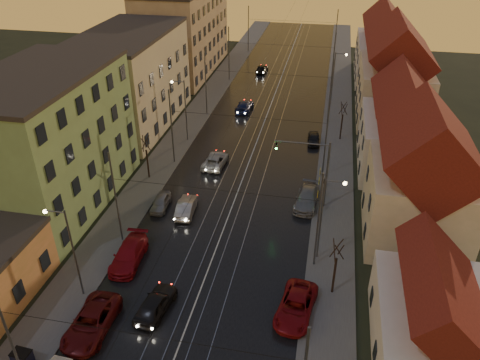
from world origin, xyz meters
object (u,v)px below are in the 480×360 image
Objects in this scene: driving_car_3 at (244,106)px; dumpster at (23,359)px; street_lamp_1 at (326,212)px; parked_right_1 at (307,198)px; street_lamp_2 at (183,105)px; parked_left_2 at (129,254)px; street_lamp_3 at (336,73)px; street_lamp_0 at (68,245)px; driving_car_1 at (186,207)px; parked_right_0 at (296,306)px; parked_left_1 at (91,322)px; driving_car_0 at (155,304)px; traffic_light_mast at (317,166)px; parked_right_2 at (314,139)px; driving_car_2 at (215,160)px; driving_car_4 at (262,69)px; parked_left_3 at (161,202)px.

dumpster is at bearing 85.13° from driving_car_3.
street_lamp_1 is 9.25m from parked_right_1.
street_lamp_2 is 24.05m from parked_left_2.
street_lamp_2 is at bearing -138.69° from street_lamp_3.
street_lamp_0 reaches higher than driving_car_1.
parked_right_0 is at bearing -102.69° from street_lamp_1.
parked_left_1 is 7.49m from parked_left_2.
driving_car_0 is at bearing -116.03° from parked_right_1.
street_lamp_2 reaches higher than traffic_light_mast.
street_lamp_3 is at bearing 77.93° from parked_right_2.
street_lamp_0 is 1.65× the size of driving_car_2.
street_lamp_1 is 1.41× the size of parked_left_1.
driving_car_0 is 0.90× the size of driving_car_3.
driving_car_2 is 12.59m from parked_right_1.
driving_car_2 is at bearing -46.66° from street_lamp_2.
street_lamp_0 reaches higher than dumpster.
parked_left_1 is at bearing 54.78° from dumpster.
street_lamp_0 is 1.76× the size of driving_car_0.
street_lamp_1 is at bearing 34.95° from parked_left_1.
driving_car_1 is (-1.51, 12.84, -0.05)m from driving_car_0.
driving_car_3 is (5.61, 39.19, -4.15)m from street_lamp_0.
driving_car_3 is (-0.83, 39.68, -0.04)m from driving_car_0.
driving_car_3 is 39.47m from parked_right_0.
driving_car_0 reaches higher than driving_car_4.
street_lamp_1 is 8.08m from traffic_light_mast.
street_lamp_3 reaches higher than parked_left_1.
street_lamp_3 is 54.22m from dumpster.
driving_car_4 is 42.71m from parked_right_1.
driving_car_4 is 1.14× the size of parked_left_3.
street_lamp_2 and street_lamp_3 have the same top height.
street_lamp_1 is at bearing 135.71° from driving_car_2.
driving_car_4 is 0.78× the size of parked_left_2.
driving_car_4 is at bearing 84.67° from street_lamp_0.
traffic_light_mast is 20.00m from driving_car_0.
driving_car_0 reaches higher than parked_right_1.
parked_left_1 is at bearing -120.76° from parked_right_1.
driving_car_0 is (6.44, -28.48, -4.11)m from street_lamp_2.
street_lamp_1 is 8.00m from parked_right_0.
street_lamp_0 is at bearing 84.45° from driving_car_3.
driving_car_1 is 0.81× the size of parked_right_0.
driving_car_3 is at bearing 81.86° from street_lamp_0.
parked_left_2 is at bearing 90.25° from driving_car_4.
parked_right_0 is (14.42, -3.09, -0.03)m from parked_left_2.
parked_left_3 is at bearing 163.54° from street_lamp_1.
driving_car_0 reaches higher than driving_car_3.
parked_left_1 reaches higher than parked_right_0.
parked_left_2 is 14.75m from parked_right_0.
street_lamp_0 is 23.28m from driving_car_2.
street_lamp_0 is at bearing -112.48° from street_lamp_3.
driving_car_0 reaches higher than driving_car_1.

